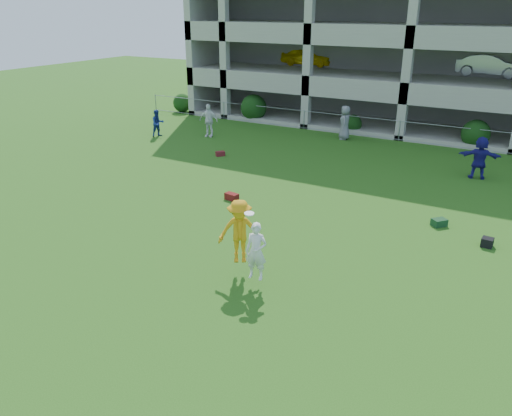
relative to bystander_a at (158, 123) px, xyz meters
The scene contains 13 objects.
ground 18.28m from the bystander_a, 45.46° to the right, with size 100.00×100.00×0.00m, color #235114.
bystander_a is the anchor object (origin of this frame).
bystander_b 3.03m from the bystander_a, 28.64° to the left, with size 1.14×0.47×1.94m, color white.
bystander_c 11.02m from the bystander_a, 25.89° to the left, with size 0.96×0.62×1.96m, color gray.
bystander_d 17.68m from the bystander_a, ahead, with size 1.79×0.57×1.93m, color navy.
bag_red_a 11.59m from the bystander_a, 35.77° to the right, with size 0.55×0.30×0.28m, color #58120F.
bag_green_c 17.99m from the bystander_a, 17.09° to the right, with size 0.50×0.35×0.26m, color #133417.
crate_d 19.88m from the bystander_a, 18.26° to the right, with size 0.35×0.35×0.30m, color black.
bag_red_f 5.80m from the bystander_a, 16.99° to the right, with size 0.45×0.28×0.24m, color #5E1F10.
frisbee_contest 17.49m from the bystander_a, 42.37° to the right, with size 1.82×1.30×2.02m.
parking_garage 20.17m from the bystander_a, 48.92° to the left, with size 30.00×14.00×12.00m.
fence 14.14m from the bystander_a, 25.03° to the left, with size 36.06×0.06×1.20m.
shrub_row 18.65m from the bystander_a, 21.01° to the left, with size 34.38×2.52×3.50m.
Camera 1 is at (6.66, -9.64, 7.34)m, focal length 35.00 mm.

